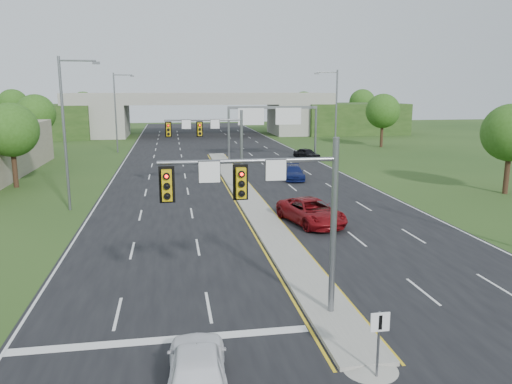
{
  "coord_description": "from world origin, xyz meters",
  "views": [
    {
      "loc": [
        -5.97,
        -17.53,
        8.71
      ],
      "look_at": [
        -1.32,
        9.84,
        3.0
      ],
      "focal_mm": 35.0,
      "sensor_mm": 36.0,
      "label": 1
    }
  ],
  "objects": [
    {
      "name": "road",
      "position": [
        0.0,
        35.0,
        0.01
      ],
      "size": [
        24.0,
        160.0,
        0.02
      ],
      "primitive_type": "cube",
      "color": "black",
      "rests_on": "ground"
    },
    {
      "name": "median_nose",
      "position": [
        0.0,
        -4.0,
        0.1
      ],
      "size": [
        2.0,
        2.0,
        0.16
      ],
      "primitive_type": "cone",
      "color": "gray",
      "rests_on": "road"
    },
    {
      "name": "lane_markings",
      "position": [
        -0.6,
        28.91,
        0.02
      ],
      "size": [
        23.72,
        160.0,
        0.01
      ],
      "color": "gold",
      "rests_on": "road"
    },
    {
      "name": "tree_back_a",
      "position": [
        -38.0,
        94.0,
        5.84
      ],
      "size": [
        6.0,
        6.0,
        8.85
      ],
      "color": "#382316",
      "rests_on": "ground"
    },
    {
      "name": "tree_r_near",
      "position": [
        22.0,
        20.0,
        5.18
      ],
      "size": [
        4.8,
        4.8,
        7.6
      ],
      "color": "#382316",
      "rests_on": "ground"
    },
    {
      "name": "tree_back_d",
      "position": [
        38.0,
        94.0,
        5.84
      ],
      "size": [
        6.0,
        6.0,
        8.85
      ],
      "color": "#382316",
      "rests_on": "ground"
    },
    {
      "name": "car_far_a",
      "position": [
        2.96,
        13.28,
        0.84
      ],
      "size": [
        3.99,
        6.36,
        1.64
      ],
      "primitive_type": "imported",
      "rotation": [
        0.0,
        0.0,
        0.23
      ],
      "color": "maroon",
      "rests_on": "road"
    },
    {
      "name": "lightpole_r_far",
      "position": [
        13.3,
        40.0,
        6.1
      ],
      "size": [
        2.85,
        0.25,
        11.0
      ],
      "color": "slate",
      "rests_on": "ground"
    },
    {
      "name": "tree_r_mid",
      "position": [
        26.0,
        55.0,
        5.51
      ],
      "size": [
        5.2,
        5.2,
        8.12
      ],
      "color": "#382316",
      "rests_on": "ground"
    },
    {
      "name": "lightpole_l_mid",
      "position": [
        -13.3,
        20.0,
        6.1
      ],
      "size": [
        2.85,
        0.25,
        11.0
      ],
      "color": "slate",
      "rests_on": "ground"
    },
    {
      "name": "median",
      "position": [
        0.0,
        23.0,
        0.1
      ],
      "size": [
        2.0,
        54.0,
        0.16
      ],
      "primitive_type": "cube",
      "color": "gray",
      "rests_on": "road"
    },
    {
      "name": "tree_back_b",
      "position": [
        -24.0,
        94.0,
        5.51
      ],
      "size": [
        5.6,
        5.6,
        8.32
      ],
      "color": "#382316",
      "rests_on": "ground"
    },
    {
      "name": "lightpole_l_far",
      "position": [
        -13.3,
        55.0,
        6.1
      ],
      "size": [
        2.85,
        0.25,
        11.0
      ],
      "color": "slate",
      "rests_on": "ground"
    },
    {
      "name": "car_far_c",
      "position": [
        11.0,
        43.56,
        0.72
      ],
      "size": [
        3.13,
        4.41,
        1.39
      ],
      "primitive_type": "imported",
      "rotation": [
        0.0,
        0.0,
        0.41
      ],
      "color": "black",
      "rests_on": "road"
    },
    {
      "name": "sign_gantry",
      "position": [
        6.68,
        44.92,
        5.24
      ],
      "size": [
        11.58,
        0.44,
        6.67
      ],
      "color": "slate",
      "rests_on": "ground"
    },
    {
      "name": "overpass",
      "position": [
        0.0,
        80.0,
        3.55
      ],
      "size": [
        80.0,
        14.0,
        8.1
      ],
      "color": "gray",
      "rests_on": "ground"
    },
    {
      "name": "tree_l_mid",
      "position": [
        -24.0,
        55.0,
        5.51
      ],
      "size": [
        5.2,
        5.2,
        8.12
      ],
      "color": "#382316",
      "rests_on": "ground"
    },
    {
      "name": "signal_mast_far",
      "position": [
        -2.26,
        24.93,
        4.73
      ],
      "size": [
        6.62,
        0.6,
        7.0
      ],
      "color": "slate",
      "rests_on": "ground"
    },
    {
      "name": "ground",
      "position": [
        0.0,
        0.0,
        0.0
      ],
      "size": [
        240.0,
        240.0,
        0.0
      ],
      "primitive_type": "plane",
      "color": "#234017",
      "rests_on": "ground"
    },
    {
      "name": "tree_back_c",
      "position": [
        24.0,
        94.0,
        5.51
      ],
      "size": [
        5.6,
        5.6,
        8.32
      ],
      "color": "#382316",
      "rests_on": "ground"
    },
    {
      "name": "tree_l_near",
      "position": [
        -20.0,
        30.0,
        5.18
      ],
      "size": [
        4.8,
        4.8,
        7.6
      ],
      "color": "#382316",
      "rests_on": "ground"
    },
    {
      "name": "signal_mast_near",
      "position": [
        -2.26,
        -0.07,
        4.73
      ],
      "size": [
        6.62,
        0.6,
        7.0
      ],
      "color": "slate",
      "rests_on": "ground"
    },
    {
      "name": "car_white",
      "position": [
        -5.45,
        -4.17,
        0.76
      ],
      "size": [
        1.97,
        4.45,
        1.49
      ],
      "primitive_type": "imported",
      "rotation": [
        0.0,
        0.0,
        3.09
      ],
      "color": "white",
      "rests_on": "road"
    },
    {
      "name": "car_far_b",
      "position": [
        5.81,
        29.64,
        0.69
      ],
      "size": [
        2.45,
        4.84,
        1.35
      ],
      "primitive_type": "imported",
      "rotation": [
        0.0,
        0.0,
        -0.13
      ],
      "color": "#0C164B",
      "rests_on": "road"
    },
    {
      "name": "keep_right_sign",
      "position": [
        0.0,
        -4.53,
        1.52
      ],
      "size": [
        0.6,
        0.13,
        2.2
      ],
      "color": "slate",
      "rests_on": "ground"
    }
  ]
}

